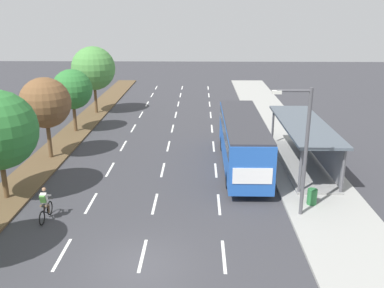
{
  "coord_description": "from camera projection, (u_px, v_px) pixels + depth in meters",
  "views": [
    {
      "loc": [
        2.44,
        -14.7,
        10.11
      ],
      "look_at": [
        1.89,
        12.6,
        1.2
      ],
      "focal_mm": 38.8,
      "sensor_mm": 36.0,
      "label": 1
    }
  ],
  "objects": [
    {
      "name": "median_tree_third",
      "position": [
        45.0,
        103.0,
        28.2
      ],
      "size": [
        3.46,
        3.46,
        5.64
      ],
      "color": "brown",
      "rests_on": "median_strip"
    },
    {
      "name": "ground_plane",
      "position": [
        140.0,
        266.0,
        17.15
      ],
      "size": [
        140.0,
        140.0,
        0.0
      ],
      "primitive_type": "plane",
      "color": "#38383D"
    },
    {
      "name": "bus",
      "position": [
        243.0,
        137.0,
        27.25
      ],
      "size": [
        2.54,
        11.29,
        3.37
      ],
      "color": "#2356B2",
      "rests_on": "ground"
    },
    {
      "name": "sidewalk_right",
      "position": [
        278.0,
        130.0,
        35.96
      ],
      "size": [
        4.5,
        52.0,
        0.15
      ],
      "primitive_type": "cube",
      "color": "#9E9E99",
      "rests_on": "ground"
    },
    {
      "name": "median_tree_fourth",
      "position": [
        72.0,
        89.0,
        34.6
      ],
      "size": [
        3.34,
        3.34,
        5.28
      ],
      "color": "brown",
      "rests_on": "median_strip"
    },
    {
      "name": "lane_divider_center",
      "position": [
        171.0,
        137.0,
        34.46
      ],
      "size": [
        0.14,
        47.43,
        0.01
      ],
      "color": "white",
      "rests_on": "ground"
    },
    {
      "name": "bus_shelter",
      "position": [
        307.0,
        140.0,
        27.42
      ],
      "size": [
        2.9,
        10.21,
        2.86
      ],
      "color": "gray",
      "rests_on": "sidewalk_right"
    },
    {
      "name": "lane_divider_left",
      "position": [
        129.0,
        136.0,
        34.53
      ],
      "size": [
        0.14,
        47.43,
        0.01
      ],
      "color": "white",
      "rests_on": "ground"
    },
    {
      "name": "median_strip",
      "position": [
        78.0,
        129.0,
        36.3
      ],
      "size": [
        2.6,
        52.0,
        0.12
      ],
      "primitive_type": "cube",
      "color": "brown",
      "rests_on": "ground"
    },
    {
      "name": "lane_divider_right",
      "position": [
        213.0,
        137.0,
        34.4
      ],
      "size": [
        0.14,
        47.43,
        0.01
      ],
      "color": "white",
      "rests_on": "ground"
    },
    {
      "name": "trash_bin",
      "position": [
        312.0,
        197.0,
        22.12
      ],
      "size": [
        0.52,
        0.52,
        0.85
      ],
      "primitive_type": "cylinder",
      "color": "#286B38",
      "rests_on": "sidewalk_right"
    },
    {
      "name": "median_tree_fifth",
      "position": [
        93.0,
        68.0,
        40.65
      ],
      "size": [
        4.26,
        4.26,
        6.57
      ],
      "color": "brown",
      "rests_on": "median_strip"
    },
    {
      "name": "cyclist",
      "position": [
        45.0,
        205.0,
        20.67
      ],
      "size": [
        0.46,
        1.82,
        1.71
      ],
      "color": "black",
      "rests_on": "ground"
    },
    {
      "name": "streetlight",
      "position": [
        303.0,
        144.0,
        20.02
      ],
      "size": [
        1.91,
        0.24,
        6.5
      ],
      "color": "#4C4C51",
      "rests_on": "sidewalk_right"
    }
  ]
}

